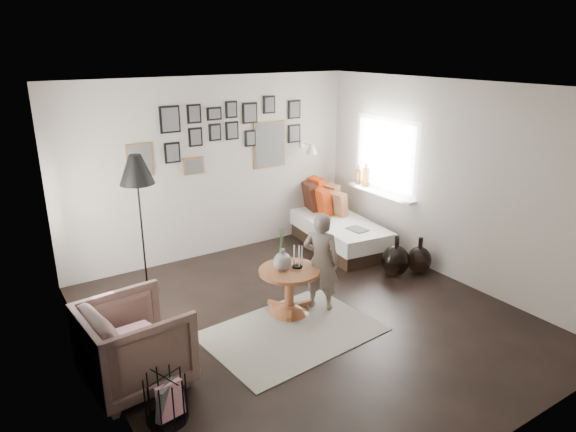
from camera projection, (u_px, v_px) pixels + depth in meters
ground at (308, 319)px, 5.91m from camera, size 4.80×4.80×0.00m
wall_back at (213, 168)px, 7.40m from camera, size 4.50×0.00×4.50m
wall_front at (509, 300)px, 3.59m from camera, size 4.50×0.00×4.50m
wall_left at (93, 257)px, 4.33m from camera, size 0.00×4.80×4.80m
wall_right at (450, 182)px, 6.67m from camera, size 0.00×4.80×4.80m
ceiling at (311, 87)px, 5.08m from camera, size 4.80×4.80×0.00m
door_left at (69, 241)px, 5.37m from camera, size 0.00×2.14×2.14m
window_right at (374, 187)px, 7.81m from camera, size 0.15×1.32×1.30m
gallery_wall at (230, 136)px, 7.39m from camera, size 2.74×0.03×1.08m
wall_sconce at (311, 149)px, 7.94m from camera, size 0.18×0.36×0.16m
rug at (292, 332)px, 5.63m from camera, size 1.92×1.42×0.01m
pedestal_table at (289, 293)px, 5.97m from camera, size 0.70×0.70×0.55m
vase at (282, 258)px, 5.80m from camera, size 0.20×0.20×0.50m
candles at (297, 257)px, 5.89m from camera, size 0.12×0.12×0.26m
daybed at (333, 226)px, 8.04m from camera, size 1.05×2.04×0.96m
magazine_on_daybed at (357, 229)px, 7.45m from camera, size 0.23×0.31×0.02m
armchair at (135, 344)px, 4.68m from camera, size 0.96×0.94×0.81m
armchair_cushion at (133, 335)px, 4.70m from camera, size 0.38×0.40×0.17m
floor_lamp at (137, 175)px, 6.07m from camera, size 0.42×0.42×1.78m
magazine_basket at (166, 399)px, 4.26m from camera, size 0.43×0.43×0.42m
demijohn_large at (395, 260)px, 6.95m from camera, size 0.38×0.38×0.57m
demijohn_small at (419, 260)px, 7.04m from camera, size 0.33×0.33×0.52m
child at (321, 261)px, 5.98m from camera, size 0.49×0.52×1.20m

